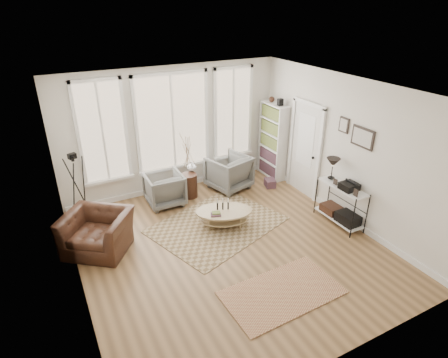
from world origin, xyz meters
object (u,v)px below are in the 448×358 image
bookcase (273,141)px  armchair_right (229,172)px  coffee_table (224,214)px  accent_chair (97,232)px  armchair_left (165,189)px  side_table (188,167)px  low_shelf (341,201)px

bookcase → armchair_right: 1.42m
bookcase → coffee_table: bearing=-145.0°
bookcase → coffee_table: size_ratio=1.57×
coffee_table → accent_chair: accent_chair is taller
armchair_left → side_table: (0.62, 0.06, 0.39)m
accent_chair → armchair_left: bearing=69.5°
side_table → accent_chair: (-2.27, -1.11, -0.39)m
armchair_right → side_table: side_table is taller
low_shelf → accent_chair: 4.73m
bookcase → side_table: size_ratio=1.32×
bookcase → accent_chair: (-4.59, -1.18, -0.59)m
bookcase → side_table: (-2.32, -0.06, -0.20)m
low_shelf → armchair_right: low_shelf is taller
low_shelf → coffee_table: (-2.15, 0.98, -0.23)m
armchair_left → coffee_table: bearing=118.7°
low_shelf → armchair_left: bearing=140.3°
low_shelf → armchair_left: size_ratio=1.62×
low_shelf → coffee_table: 2.37m
accent_chair → low_shelf: bearing=20.6°
coffee_table → armchair_left: size_ratio=1.63×
armchair_right → accent_chair: (-3.28, -1.08, -0.05)m
bookcase → accent_chair: 4.78m
bookcase → low_shelf: 2.56m
side_table → accent_chair: side_table is taller
armchair_left → accent_chair: 1.96m
low_shelf → side_table: side_table is taller
low_shelf → accent_chair: bearing=163.5°
bookcase → coffee_table: bookcase is taller
coffee_table → side_table: size_ratio=0.84×
armchair_left → armchair_right: armchair_right is taller
bookcase → side_table: 2.33m
bookcase → side_table: bookcase is taller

